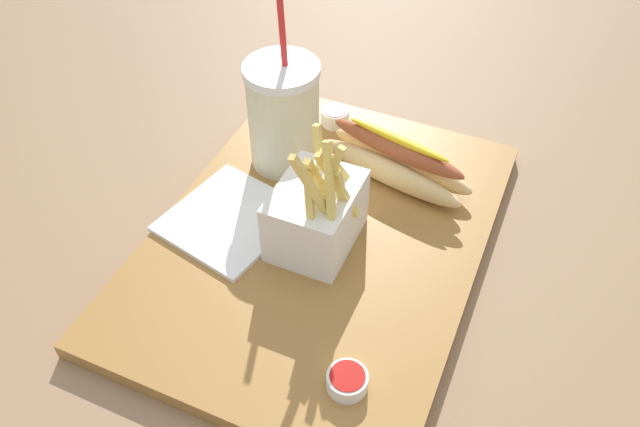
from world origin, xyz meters
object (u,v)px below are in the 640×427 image
Objects in this scene: fries_basket at (319,215)px; ketchup_cup_1 at (347,380)px; ketchup_cup_2 at (335,116)px; soda_cup at (283,115)px; hot_dog_1 at (395,161)px; napkin_stack at (230,219)px.

ketchup_cup_1 is at bearing -148.28° from fries_basket.
ketchup_cup_2 is at bearing 17.95° from fries_basket.
soda_cup is 0.14m from fries_basket.
soda_cup reaches higher than ketchup_cup_2.
hot_dog_1 is 0.20m from napkin_stack.
fries_basket is at bearing 162.74° from hot_dog_1.
ketchup_cup_1 is (-0.28, -0.05, -0.01)m from hot_dog_1.
soda_cup is 1.51× the size of fries_basket.
ketchup_cup_1 is 0.38m from ketchup_cup_2.
fries_basket is 4.13× the size of ketchup_cup_1.
hot_dog_1 is 5.40× the size of ketchup_cup_2.
fries_basket reaches higher than ketchup_cup_2.
soda_cup is at bearing -5.40° from napkin_stack.
napkin_stack is (-0.14, 0.14, -0.02)m from hot_dog_1.
soda_cup is 0.14m from napkin_stack.
hot_dog_1 reaches higher than napkin_stack.
hot_dog_1 is 0.28m from ketchup_cup_1.
fries_basket is at bearing -83.58° from napkin_stack.
hot_dog_1 reaches higher than ketchup_cup_2.
soda_cup is 0.32m from ketchup_cup_1.
ketchup_cup_2 is (0.35, 0.16, 0.00)m from ketchup_cup_1.
napkin_stack is at bearing 96.42° from fries_basket.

